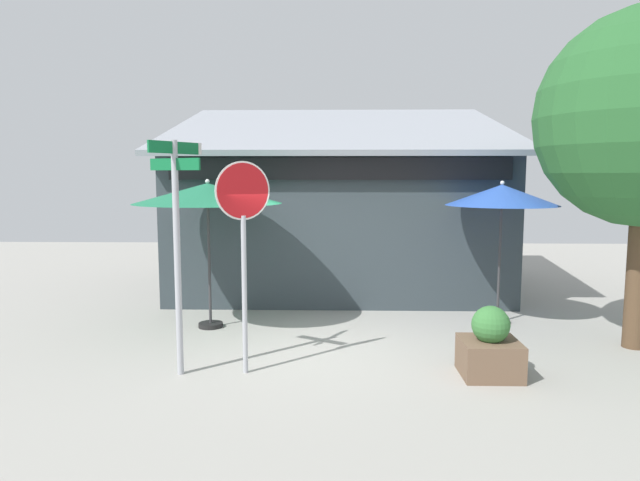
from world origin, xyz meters
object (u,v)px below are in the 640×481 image
object	(u,v)px
street_sign_post	(177,234)
sidewalk_planter	(490,348)
patio_umbrella_forest_green_left	(208,194)
stop_sign	(243,226)
patio_umbrella_royal_blue_center	(502,196)

from	to	relation	value
street_sign_post	sidewalk_planter	bearing A→B (deg)	0.44
sidewalk_planter	patio_umbrella_forest_green_left	bearing A→B (deg)	151.44
street_sign_post	sidewalk_planter	world-z (taller)	street_sign_post
stop_sign	street_sign_post	bearing A→B (deg)	-175.57
stop_sign	patio_umbrella_forest_green_left	bearing A→B (deg)	113.15
street_sign_post	sidewalk_planter	xyz separation A→B (m)	(4.28, 0.03, -1.57)
street_sign_post	patio_umbrella_forest_green_left	distance (m)	2.47
street_sign_post	sidewalk_planter	distance (m)	4.56
street_sign_post	stop_sign	xyz separation A→B (m)	(0.90, 0.07, 0.10)
street_sign_post	sidewalk_planter	size ratio (longest dim) A/B	3.29
patio_umbrella_royal_blue_center	sidewalk_planter	bearing A→B (deg)	-107.94
patio_umbrella_royal_blue_center	stop_sign	bearing A→B (deg)	-146.92
stop_sign	patio_umbrella_forest_green_left	xyz separation A→B (m)	(-1.01, 2.35, 0.35)
stop_sign	patio_umbrella_forest_green_left	world-z (taller)	stop_sign
sidewalk_planter	street_sign_post	bearing A→B (deg)	-179.56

